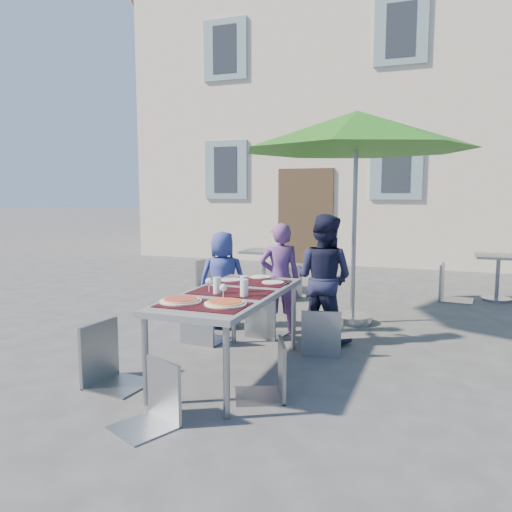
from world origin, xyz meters
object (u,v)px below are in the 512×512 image
at_px(pizza_near_left, 181,300).
at_px(cafe_table_0, 264,264).
at_px(chair_4, 270,336).
at_px(patio_umbrella, 357,132).
at_px(dining_table, 231,298).
at_px(child_1, 280,279).
at_px(child_0, 223,280).
at_px(bg_chair_l_1, 450,260).
at_px(bg_chair_r_0, 289,262).
at_px(pizza_near_right, 225,303).
at_px(child_2, 323,278).
at_px(chair_1, 264,293).
at_px(cafe_table_1, 498,271).
at_px(chair_0, 201,293).
at_px(bg_chair_l_0, 209,256).
at_px(chair_3, 107,316).
at_px(chair_5, 152,357).
at_px(chair_2, 322,304).

xyz_separation_m(pizza_near_left, cafe_table_0, (-0.77, 4.19, -0.31)).
distance_m(chair_4, patio_umbrella, 3.16).
relative_size(dining_table, child_1, 1.43).
relative_size(dining_table, child_0, 1.56).
bearing_deg(bg_chair_l_1, bg_chair_r_0, -161.33).
bearing_deg(child_1, cafe_table_0, -88.82).
height_order(pizza_near_left, pizza_near_right, same).
xyz_separation_m(child_2, chair_4, (-0.05, -1.66, -0.20)).
bearing_deg(pizza_near_right, chair_1, 99.15).
distance_m(pizza_near_right, chair_4, 0.45).
xyz_separation_m(child_0, cafe_table_1, (3.30, 2.90, -0.13)).
height_order(child_0, chair_0, child_0).
relative_size(child_1, patio_umbrella, 0.46).
height_order(chair_1, chair_4, chair_1).
xyz_separation_m(dining_table, bg_chair_l_0, (-1.87, 3.41, -0.10)).
bearing_deg(patio_umbrella, cafe_table_1, 49.20).
xyz_separation_m(chair_3, cafe_table_0, (-0.11, 4.28, -0.14)).
relative_size(child_2, chair_1, 1.61).
distance_m(chair_1, chair_4, 1.68).
relative_size(pizza_near_right, chair_0, 0.36).
height_order(cafe_table_0, cafe_table_1, cafe_table_0).
bearing_deg(cafe_table_1, chair_5, -116.27).
bearing_deg(chair_4, chair_1, 111.42).
distance_m(chair_1, bg_chair_r_0, 2.12).
height_order(child_1, cafe_table_1, child_1).
bearing_deg(dining_table, chair_3, -145.18).
height_order(child_1, chair_2, child_1).
relative_size(chair_0, cafe_table_1, 1.35).
distance_m(child_2, chair_3, 2.37).
bearing_deg(child_0, cafe_table_1, -161.89).
xyz_separation_m(patio_umbrella, bg_chair_l_0, (-2.61, 1.24, -1.77)).
relative_size(chair_3, chair_5, 1.18).
height_order(cafe_table_0, bg_chair_l_0, bg_chair_l_0).
xyz_separation_m(pizza_near_right, chair_2, (0.49, 1.29, -0.25)).
xyz_separation_m(pizza_near_left, chair_2, (0.87, 1.33, -0.25)).
bearing_deg(pizza_near_left, child_0, 104.50).
bearing_deg(chair_5, chair_4, 50.88).
bearing_deg(chair_2, chair_5, -111.26).
distance_m(cafe_table_0, cafe_table_1, 3.63).
height_order(patio_umbrella, bg_chair_l_1, patio_umbrella).
bearing_deg(chair_5, patio_umbrella, 75.74).
distance_m(pizza_near_right, chair_5, 0.76).
distance_m(dining_table, chair_5, 1.16).
bearing_deg(bg_chair_l_0, chair_0, -65.68).
xyz_separation_m(dining_table, cafe_table_1, (2.58, 4.31, -0.24)).
distance_m(pizza_near_right, chair_2, 1.40).
relative_size(pizza_near_right, chair_2, 0.38).
height_order(child_1, chair_3, child_1).
relative_size(chair_0, chair_3, 0.93).
xyz_separation_m(child_0, cafe_table_0, (-0.27, 2.26, -0.13)).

